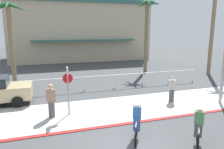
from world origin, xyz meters
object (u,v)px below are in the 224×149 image
object	(u,v)px
palm_tree_3	(215,9)
pedestrian_0	(172,90)
stop_sign_bike_lane	(68,84)
palm_tree_2	(147,20)
cyclist_blue_1	(137,123)
palm_tree_1	(9,22)
pedestrian_1	(51,102)
cyclist_yellow_0	(198,128)

from	to	relation	value
palm_tree_3	pedestrian_0	distance (m)	11.79
stop_sign_bike_lane	palm_tree_2	xyz separation A→B (m)	(9.05, 9.31, 3.71)
cyclist_blue_1	palm_tree_2	bearing A→B (deg)	62.26
stop_sign_bike_lane	cyclist_blue_1	world-z (taller)	stop_sign_bike_lane
palm_tree_1	pedestrian_1	xyz separation A→B (m)	(2.68, -8.21, -4.19)
cyclist_blue_1	palm_tree_3	bearing A→B (deg)	38.46
cyclist_yellow_0	pedestrian_1	xyz separation A→B (m)	(-5.32, 4.50, 0.13)
pedestrian_0	pedestrian_1	size ratio (longest dim) A/B	0.92
palm_tree_2	cyclist_yellow_0	xyz separation A→B (m)	(-4.62, -13.90, -4.69)
stop_sign_bike_lane	palm_tree_2	bearing A→B (deg)	45.80
pedestrian_0	cyclist_yellow_0	bearing A→B (deg)	-111.88
stop_sign_bike_lane	pedestrian_0	distance (m)	6.43
palm_tree_2	pedestrian_1	bearing A→B (deg)	-136.61
cyclist_blue_1	pedestrian_0	bearing A→B (deg)	41.97
cyclist_yellow_0	palm_tree_3	bearing A→B (deg)	46.95
pedestrian_1	cyclist_yellow_0	bearing A→B (deg)	-40.25
cyclist_yellow_0	palm_tree_1	bearing A→B (deg)	122.16
stop_sign_bike_lane	pedestrian_0	xyz separation A→B (m)	(6.36, 0.19, -0.93)
stop_sign_bike_lane	pedestrian_1	world-z (taller)	stop_sign_bike_lane
cyclist_blue_1	palm_tree_1	bearing A→B (deg)	117.26
palm_tree_2	cyclist_yellow_0	distance (m)	15.38
cyclist_blue_1	cyclist_yellow_0	bearing A→B (deg)	-30.12
palm_tree_3	palm_tree_1	bearing A→B (deg)	174.55
cyclist_blue_1	pedestrian_1	world-z (taller)	pedestrian_1
palm_tree_3	cyclist_yellow_0	world-z (taller)	palm_tree_3
palm_tree_1	cyclist_blue_1	xyz separation A→B (m)	(5.93, -11.52, -4.32)
stop_sign_bike_lane	palm_tree_3	world-z (taller)	palm_tree_3
pedestrian_0	stop_sign_bike_lane	bearing A→B (deg)	-178.29
pedestrian_0	palm_tree_1	bearing A→B (deg)	141.31
palm_tree_2	cyclist_blue_1	bearing A→B (deg)	-117.74
cyclist_yellow_0	cyclist_blue_1	size ratio (longest dim) A/B	0.91
cyclist_yellow_0	palm_tree_2	bearing A→B (deg)	71.62
cyclist_blue_1	pedestrian_0	size ratio (longest dim) A/B	1.01
pedestrian_1	palm_tree_3	bearing A→B (deg)	22.57
palm_tree_3	pedestrian_1	world-z (taller)	palm_tree_3
palm_tree_2	pedestrian_1	world-z (taller)	palm_tree_2
palm_tree_2	stop_sign_bike_lane	bearing A→B (deg)	-134.20
stop_sign_bike_lane	cyclist_yellow_0	world-z (taller)	stop_sign_bike_lane
pedestrian_1	pedestrian_0	bearing A→B (deg)	2.16
stop_sign_bike_lane	cyclist_blue_1	distance (m)	4.26
palm_tree_3	pedestrian_1	bearing A→B (deg)	-157.43
palm_tree_2	cyclist_blue_1	world-z (taller)	palm_tree_2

